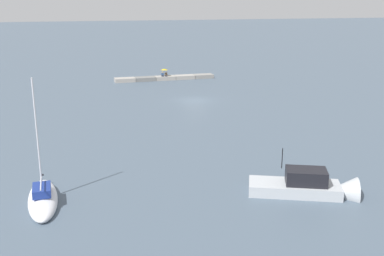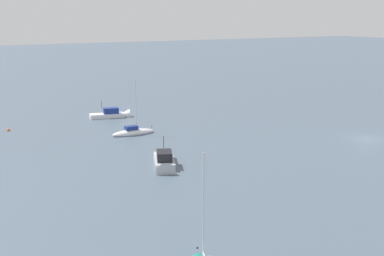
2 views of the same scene
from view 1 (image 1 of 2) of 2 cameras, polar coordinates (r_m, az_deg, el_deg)
The scene contains 7 objects.
ground_plane at distance 57.90m, azimuth 0.42°, elevation 3.46°, with size 500.00×500.00×0.00m, color #475666.
seawall_pier at distance 73.47m, azimuth -3.41°, elevation 6.27°, with size 16.04×1.80×0.61m.
person_seated_brown_left at distance 73.26m, azimuth -3.25°, elevation 6.69°, with size 0.50×0.67×0.73m.
person_seated_blue_right at distance 73.25m, azimuth -3.71°, elevation 6.68°, with size 0.50×0.67×0.73m.
umbrella_open_yellow at distance 73.19m, azimuth -3.49°, elevation 7.35°, with size 1.11×1.11×1.25m.
sailboat_white_near at distance 30.13m, azimuth -18.18°, elevation -8.40°, with size 1.79×6.24×8.14m.
motorboat_grey_mid at distance 30.84m, azimuth 14.80°, elevation -7.34°, with size 7.17×4.75×3.88m.
Camera 1 is at (16.78, 54.07, 12.15)m, focal length 42.59 mm.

